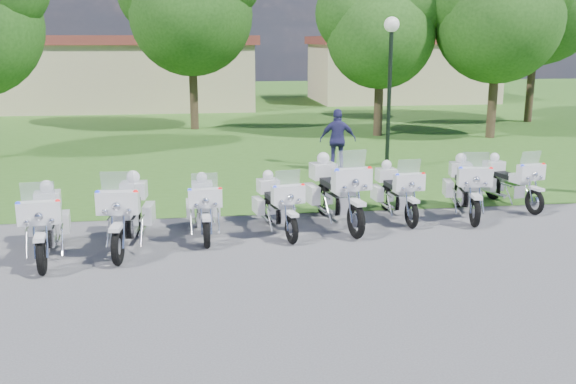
{
  "coord_description": "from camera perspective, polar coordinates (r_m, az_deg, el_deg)",
  "views": [
    {
      "loc": [
        -2.08,
        -10.94,
        3.86
      ],
      "look_at": [
        -0.39,
        1.2,
        0.95
      ],
      "focal_mm": 40.0,
      "sensor_mm": 36.0,
      "label": 1
    }
  ],
  "objects": [
    {
      "name": "ground",
      "position": [
        11.78,
        2.69,
        -5.78
      ],
      "size": [
        100.0,
        100.0,
        0.0
      ],
      "primitive_type": "plane",
      "color": "#535358",
      "rests_on": "ground"
    },
    {
      "name": "grass_lawn",
      "position": [
        38.19,
        -4.81,
        7.51
      ],
      "size": [
        100.0,
        48.0,
        0.01
      ],
      "primitive_type": "cube",
      "color": "#36651F",
      "rests_on": "ground"
    },
    {
      "name": "motorcycle_0",
      "position": [
        12.4,
        -20.77,
        -2.53
      ],
      "size": [
        0.94,
        2.31,
        1.55
      ],
      "rotation": [
        0.0,
        0.0,
        3.27
      ],
      "color": "black",
      "rests_on": "ground"
    },
    {
      "name": "motorcycle_1",
      "position": [
        12.5,
        -14.08,
        -1.78
      ],
      "size": [
        0.91,
        2.43,
        1.63
      ],
      "rotation": [
        0.0,
        0.0,
        3.06
      ],
      "color": "black",
      "rests_on": "ground"
    },
    {
      "name": "motorcycle_2",
      "position": [
        13.03,
        -7.48,
        -1.28
      ],
      "size": [
        0.73,
        2.11,
        1.42
      ],
      "rotation": [
        0.0,
        0.0,
        3.18
      ],
      "color": "black",
      "rests_on": "ground"
    },
    {
      "name": "motorcycle_3",
      "position": [
        13.16,
        -0.93,
        -1.01
      ],
      "size": [
        0.94,
        2.1,
        1.42
      ],
      "rotation": [
        0.0,
        0.0,
        3.33
      ],
      "color": "black",
      "rests_on": "ground"
    },
    {
      "name": "motorcycle_4",
      "position": [
        13.7,
        4.31,
        0.11
      ],
      "size": [
        1.12,
        2.58,
        1.74
      ],
      "rotation": [
        0.0,
        0.0,
        3.31
      ],
      "color": "black",
      "rests_on": "ground"
    },
    {
      "name": "motorcycle_5",
      "position": [
        14.43,
        9.62,
        0.1
      ],
      "size": [
        0.78,
        2.13,
        1.43
      ],
      "rotation": [
        0.0,
        0.0,
        3.21
      ],
      "color": "black",
      "rests_on": "ground"
    },
    {
      "name": "motorcycle_6",
      "position": [
        14.94,
        15.56,
        0.48
      ],
      "size": [
        1.05,
        2.31,
        1.57
      ],
      "rotation": [
        0.0,
        0.0,
        2.94
      ],
      "color": "black",
      "rests_on": "ground"
    },
    {
      "name": "motorcycle_7",
      "position": [
        16.14,
        19.16,
        0.94
      ],
      "size": [
        0.95,
        2.1,
        1.42
      ],
      "rotation": [
        0.0,
        0.0,
        3.33
      ],
      "color": "black",
      "rests_on": "ground"
    },
    {
      "name": "lamp_post",
      "position": [
        19.21,
        9.11,
        11.76
      ],
      "size": [
        0.44,
        0.44,
        4.51
      ],
      "color": "black",
      "rests_on": "ground"
    },
    {
      "name": "tree_1",
      "position": [
        28.8,
        -8.75,
        16.39
      ],
      "size": [
        6.19,
        5.28,
        8.25
      ],
      "color": "#38281C",
      "rests_on": "ground"
    },
    {
      "name": "tree_2",
      "position": [
        26.7,
        8.17,
        14.62
      ],
      "size": [
        5.12,
        4.37,
        6.82
      ],
      "color": "#38281C",
      "rests_on": "ground"
    },
    {
      "name": "tree_3",
      "position": [
        27.12,
        18.15,
        15.38
      ],
      "size": [
        5.8,
        4.95,
        7.73
      ],
      "color": "#38281C",
      "rests_on": "ground"
    },
    {
      "name": "building_west",
      "position": [
        39.17,
        -13.9,
        10.35
      ],
      "size": [
        14.56,
        8.32,
        4.1
      ],
      "color": "#C4B18D",
      "rests_on": "ground"
    },
    {
      "name": "building_east",
      "position": [
        43.01,
        9.95,
        10.77
      ],
      "size": [
        11.44,
        7.28,
        4.1
      ],
      "color": "#C4B18D",
      "rests_on": "ground"
    },
    {
      "name": "bystander_c",
      "position": [
        19.36,
        4.45,
        4.61
      ],
      "size": [
        1.14,
        0.59,
        1.86
      ],
      "primitive_type": "imported",
      "rotation": [
        0.0,
        0.0,
        3.02
      ],
      "color": "navy",
      "rests_on": "ground"
    }
  ]
}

